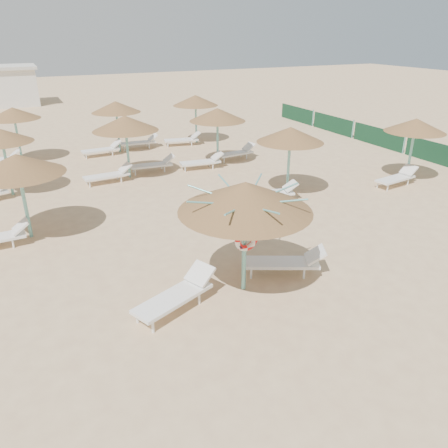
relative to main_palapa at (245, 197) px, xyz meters
name	(u,v)px	position (x,y,z in m)	size (l,w,h in m)	color
ground	(241,291)	(-0.09, -0.07, -2.49)	(120.00, 120.00, 0.00)	#D8B483
main_palapa	(245,197)	(0.00, 0.00, 0.00)	(3.19, 3.19, 2.86)	#69B6AE
lounger_main_a	(178,294)	(-1.79, -0.07, -2.11)	(2.26, 1.45, 0.79)	white
lounger_main_b	(287,262)	(1.40, 0.15, -2.12)	(2.18, 1.50, 0.77)	white
palapa_field	(160,124)	(1.21, 10.08, -0.19)	(18.99, 13.05, 2.71)	#69B6AE
windbreak_fence	(378,137)	(13.91, 9.89, -1.99)	(0.08, 19.84, 1.10)	#164429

